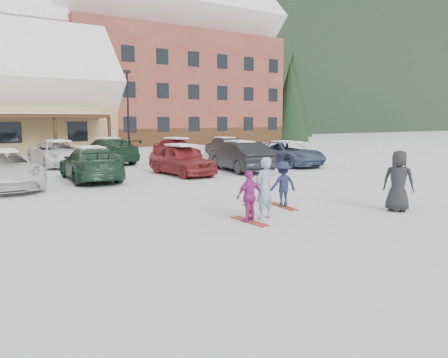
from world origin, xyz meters
TOP-DOWN VIEW (x-y plane):
  - ground at (0.00, 0.00)m, footprint 160.00×160.00m
  - alpine_hotel at (14.27, 38.00)m, footprint 31.48×14.01m
  - lamp_post at (6.39, 24.49)m, footprint 0.50×0.25m
  - conifer_1 at (30.00, 32.00)m, footprint 4.84×4.84m
  - conifer_3 at (6.00, 44.00)m, footprint 3.96×3.96m
  - conifer_4 at (34.00, 46.00)m, footprint 5.06×5.06m
  - adult_skier at (0.85, -0.13)m, footprint 0.67×0.50m
  - toddler_red at (0.49, 0.14)m, footprint 0.45×0.41m
  - child_navy at (2.36, 0.89)m, footprint 0.97×0.65m
  - skis_child_navy at (2.36, 0.89)m, footprint 0.40×1.41m
  - child_magenta at (0.33, -0.17)m, footprint 0.81×0.36m
  - skis_child_magenta at (0.33, -0.17)m, footprint 0.24×1.41m
  - bystander_dark at (4.74, -1.43)m, footprint 0.91×1.04m
  - parked_car_2 at (-4.39, 9.50)m, footprint 2.52×5.37m
  - parked_car_3 at (-0.86, 9.97)m, footprint 2.38×5.17m
  - parked_car_4 at (3.38, 9.53)m, footprint 1.96×4.37m
  - parked_car_5 at (6.61, 9.28)m, footprint 2.33×4.89m
  - parked_car_6 at (10.47, 10.03)m, footprint 2.35×5.04m
  - parked_car_10 at (-0.71, 16.77)m, footprint 2.75×5.42m
  - parked_car_11 at (2.17, 16.95)m, footprint 2.78×5.54m
  - parked_car_12 at (6.76, 16.78)m, footprint 1.96×4.38m
  - parked_car_13 at (10.70, 16.96)m, footprint 2.10×4.40m

SIDE VIEW (x-z plane):
  - ground at x=0.00m, z-range 0.00..0.00m
  - skis_child_navy at x=2.36m, z-range 0.00..0.03m
  - skis_child_magenta at x=0.33m, z-range 0.00..0.03m
  - toddler_red at x=0.49m, z-range 0.00..0.76m
  - child_magenta at x=0.33m, z-range 0.00..1.36m
  - parked_car_13 at x=10.70m, z-range 0.00..1.39m
  - parked_car_6 at x=10.47m, z-range 0.00..1.40m
  - child_navy at x=2.36m, z-range 0.00..1.40m
  - parked_car_4 at x=3.38m, z-range 0.00..1.46m
  - parked_car_12 at x=6.76m, z-range 0.00..1.46m
  - parked_car_3 at x=-0.86m, z-range 0.00..1.46m
  - parked_car_10 at x=-0.71m, z-range 0.00..1.47m
  - parked_car_2 at x=-4.39m, z-range 0.00..1.48m
  - parked_car_11 at x=2.17m, z-range 0.00..1.54m
  - parked_car_5 at x=6.61m, z-range 0.00..1.55m
  - adult_skier at x=0.85m, z-range 0.00..1.67m
  - bystander_dark at x=4.74m, z-range 0.00..1.78m
  - lamp_post at x=6.39m, z-range 0.41..6.93m
  - conifer_3 at x=6.00m, z-range 0.53..9.71m
  - conifer_1 at x=30.00m, z-range 0.65..11.87m
  - conifer_4 at x=34.00m, z-range 0.68..12.41m
  - alpine_hotel at x=14.27m, z-range -2.11..19.37m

